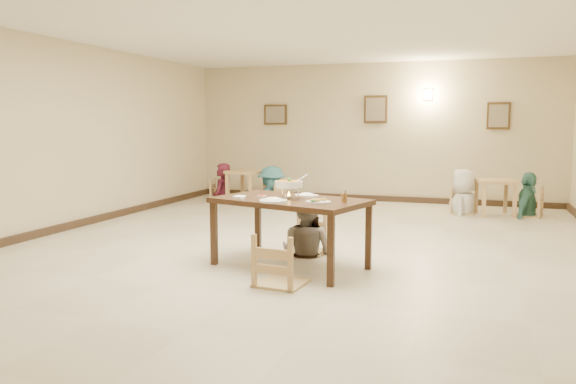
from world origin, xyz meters
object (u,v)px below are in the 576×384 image
(chair_near, at_px, (281,236))
(bg_table_left, at_px, (246,177))
(main_diner, at_px, (307,194))
(bg_diner_d, at_px, (529,172))
(bg_diner_a, at_px, (221,163))
(main_table, at_px, (290,205))
(bg_table_right, at_px, (496,187))
(bg_diner_c, at_px, (464,169))
(drink_glass, at_px, (344,197))
(bg_chair_rl, at_px, (464,189))
(bg_chair_ll, at_px, (221,181))
(bg_diner_b, at_px, (272,166))
(bg_chair_lr, at_px, (272,183))
(bg_chair_rr, at_px, (528,188))
(curry_warmer, at_px, (289,184))
(chair_far, at_px, (308,218))

(chair_near, bearing_deg, bg_table_left, -58.51)
(chair_near, xyz_separation_m, main_diner, (-0.15, 1.43, 0.26))
(bg_diner_d, bearing_deg, bg_diner_a, 108.31)
(main_table, distance_m, bg_table_right, 5.40)
(main_table, distance_m, bg_diner_c, 5.19)
(drink_glass, xyz_separation_m, bg_chair_rl, (1.18, 4.99, -0.42))
(bg_chair_ll, bearing_deg, bg_diner_b, -105.77)
(bg_table_left, height_order, bg_chair_lr, bg_chair_lr)
(main_table, height_order, bg_chair_rl, bg_chair_rl)
(bg_diner_c, bearing_deg, bg_chair_ll, -82.95)
(bg_diner_c, bearing_deg, bg_diner_a, -82.95)
(main_table, relative_size, bg_chair_rr, 1.88)
(main_diner, xyz_separation_m, bg_chair_rr, (2.99, 4.19, -0.27))
(bg_chair_rl, bearing_deg, curry_warmer, 164.98)
(bg_diner_b, bearing_deg, chair_near, -146.86)
(chair_far, xyz_separation_m, bg_chair_rl, (1.86, 4.09, -0.01))
(drink_glass, relative_size, bg_diner_c, 0.08)
(main_table, distance_m, curry_warmer, 0.25)
(main_diner, bearing_deg, bg_chair_ll, -38.96)
(chair_far, height_order, main_diner, main_diner)
(bg_diner_c, bearing_deg, bg_chair_rr, 99.59)
(curry_warmer, distance_m, bg_diner_d, 5.76)
(main_table, height_order, drink_glass, drink_glass)
(bg_diner_b, bearing_deg, bg_chair_lr, 102.07)
(bg_chair_rr, bearing_deg, bg_table_right, -70.05)
(bg_diner_b, relative_size, bg_diner_d, 1.00)
(chair_near, distance_m, bg_diner_d, 6.30)
(bg_chair_ll, xyz_separation_m, bg_diner_d, (6.17, 0.00, 0.35))
(bg_table_right, distance_m, bg_diner_c, 0.65)
(curry_warmer, bearing_deg, bg_chair_ll, 122.89)
(bg_table_left, bearing_deg, bg_table_right, -0.33)
(curry_warmer, xyz_separation_m, bg_chair_rl, (1.86, 4.88, -0.53))
(bg_chair_rl, bearing_deg, bg_diner_c, 171.84)
(bg_diner_a, distance_m, bg_diner_d, 6.17)
(bg_table_left, xyz_separation_m, bg_chair_rl, (4.44, -0.00, -0.11))
(bg_table_left, bearing_deg, chair_far, -57.80)
(bg_table_left, bearing_deg, bg_chair_rr, 0.39)
(curry_warmer, bearing_deg, bg_chair_lr, 112.31)
(chair_near, distance_m, curry_warmer, 0.85)
(chair_far, relative_size, bg_diner_c, 0.56)
(main_table, distance_m, main_diner, 0.70)
(bg_chair_ll, height_order, bg_diner_d, bg_diner_d)
(chair_near, height_order, drink_glass, chair_near)
(main_diner, distance_m, bg_chair_lr, 4.54)
(bg_diner_d, bearing_deg, bg_chair_ll, 108.31)
(drink_glass, height_order, bg_diner_c, bg_diner_c)
(chair_far, xyz_separation_m, bg_chair_lr, (-1.97, 4.02, -0.02))
(bg_diner_a, bearing_deg, main_diner, 27.56)
(curry_warmer, bearing_deg, bg_table_right, 63.44)
(main_table, relative_size, drink_glass, 13.58)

